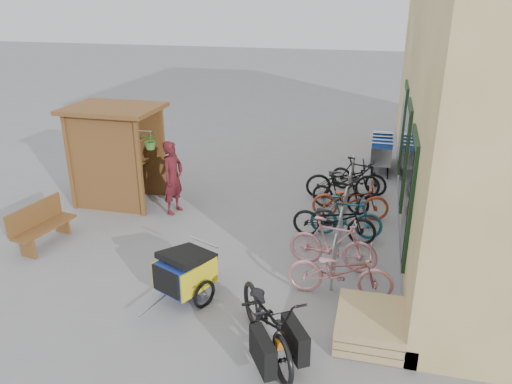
% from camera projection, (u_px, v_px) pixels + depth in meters
% --- Properties ---
extents(ground, '(80.00, 80.00, 0.00)m').
position_uv_depth(ground, '(211.00, 266.00, 9.51)').
color(ground, gray).
extents(kiosk, '(2.49, 1.65, 2.40)m').
position_uv_depth(kiosk, '(113.00, 142.00, 11.91)').
color(kiosk, brown).
rests_on(kiosk, ground).
extents(bike_rack, '(0.05, 5.35, 0.86)m').
position_uv_depth(bike_rack, '(345.00, 205.00, 10.96)').
color(bike_rack, '#A5A8AD').
rests_on(bike_rack, ground).
extents(pallet_stack, '(1.00, 1.20, 0.40)m').
position_uv_depth(pallet_stack, '(370.00, 325.00, 7.50)').
color(pallet_stack, tan).
rests_on(pallet_stack, ground).
extents(bench, '(0.64, 1.46, 0.89)m').
position_uv_depth(bench, '(41.00, 224.00, 10.20)').
color(bench, brown).
rests_on(bench, ground).
extents(shopping_carts, '(0.59, 2.00, 1.07)m').
position_uv_depth(shopping_carts, '(382.00, 148.00, 14.63)').
color(shopping_carts, silver).
rests_on(shopping_carts, ground).
extents(child_trailer, '(1.04, 1.56, 0.92)m').
position_uv_depth(child_trailer, '(185.00, 271.00, 8.37)').
color(child_trailer, navy).
rests_on(child_trailer, ground).
extents(cargo_bike, '(1.70, 2.12, 1.08)m').
position_uv_depth(cargo_bike, '(268.00, 320.00, 7.08)').
color(cargo_bike, black).
rests_on(cargo_bike, ground).
extents(person_kiosk, '(0.55, 0.71, 1.74)m').
position_uv_depth(person_kiosk, '(173.00, 178.00, 11.58)').
color(person_kiosk, maroon).
rests_on(person_kiosk, ground).
extents(bike_0, '(1.80, 0.65, 0.94)m').
position_uv_depth(bike_0, '(340.00, 271.00, 8.44)').
color(bike_0, pink).
rests_on(bike_0, ground).
extents(bike_1, '(1.73, 0.70, 1.01)m').
position_uv_depth(bike_1, '(333.00, 244.00, 9.29)').
color(bike_1, pink).
rests_on(bike_1, ground).
extents(bike_2, '(1.83, 0.81, 0.93)m').
position_uv_depth(bike_2, '(334.00, 220.00, 10.38)').
color(bike_2, black).
rests_on(bike_2, ground).
extents(bike_3, '(1.53, 0.45, 0.92)m').
position_uv_depth(bike_3, '(346.00, 217.00, 10.53)').
color(bike_3, '#1C5A71').
rests_on(bike_3, ground).
extents(bike_4, '(1.79, 0.77, 0.91)m').
position_uv_depth(bike_4, '(350.00, 200.00, 11.38)').
color(bike_4, '#A03B1D').
rests_on(bike_4, ground).
extents(bike_5, '(1.52, 0.87, 0.88)m').
position_uv_depth(bike_5, '(340.00, 194.00, 11.78)').
color(bike_5, black).
rests_on(bike_5, ground).
extents(bike_6, '(1.95, 0.98, 0.98)m').
position_uv_depth(bike_6, '(343.00, 180.00, 12.51)').
color(bike_6, black).
rests_on(bike_6, ground).
extents(bike_7, '(1.59, 0.93, 0.92)m').
position_uv_depth(bike_7, '(359.00, 176.00, 12.90)').
color(bike_7, black).
rests_on(bike_7, ground).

